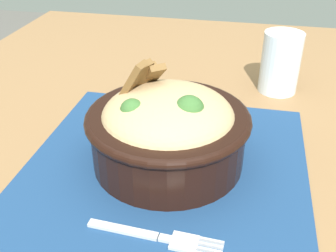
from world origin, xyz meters
The scene contains 5 objects.
table centered at (0.00, 0.00, 0.66)m, with size 1.31×0.87×0.72m.
placemat centered at (-0.01, 0.02, 0.72)m, with size 0.41×0.34×0.00m, color navy.
bowl centered at (-0.05, 0.02, 0.77)m, with size 0.19×0.19×0.12m.
fork centered at (0.08, 0.04, 0.73)m, with size 0.02×0.13×0.00m.
drinking_glass centered at (-0.29, 0.15, 0.76)m, with size 0.06×0.06×0.10m.
Camera 1 is at (0.35, 0.10, 1.02)m, focal length 43.26 mm.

